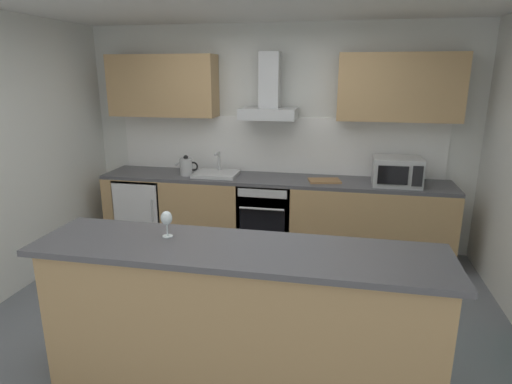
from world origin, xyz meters
name	(u,v)px	position (x,y,z in m)	size (l,w,h in m)	color
ground	(239,328)	(0.00, 0.00, -0.01)	(5.52, 4.87, 0.02)	slate
wall_back	(277,138)	(0.00, 2.00, 1.30)	(5.52, 0.12, 2.60)	silver
backsplash_tile	(276,145)	(0.00, 1.92, 1.23)	(3.84, 0.02, 0.66)	white
counter_back	(271,215)	(0.00, 1.62, 0.45)	(3.98, 0.60, 0.90)	tan
counter_island	(238,318)	(0.16, -0.66, 0.51)	(2.62, 0.64, 1.01)	tan
upper_cabinets	(275,87)	(0.00, 1.77, 1.91)	(3.92, 0.32, 0.70)	tan
oven	(267,215)	(-0.05, 1.59, 0.46)	(0.60, 0.62, 0.80)	slate
refrigerator	(146,210)	(-1.56, 1.59, 0.43)	(0.58, 0.60, 0.85)	white
microwave	(397,171)	(1.35, 1.56, 1.05)	(0.50, 0.38, 0.30)	#B7BABC
sink	(216,173)	(-0.65, 1.60, 0.93)	(0.50, 0.40, 0.26)	silver
kettle	(186,166)	(-1.00, 1.56, 1.01)	(0.29, 0.15, 0.24)	#B7BABC
range_hood	(269,98)	(-0.05, 1.72, 1.79)	(0.62, 0.45, 0.72)	#B7BABC
wine_glass	(167,219)	(-0.34, -0.58, 1.13)	(0.08, 0.08, 0.18)	silver
chopping_board	(324,181)	(0.60, 1.57, 0.91)	(0.34, 0.22, 0.02)	#9E7247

